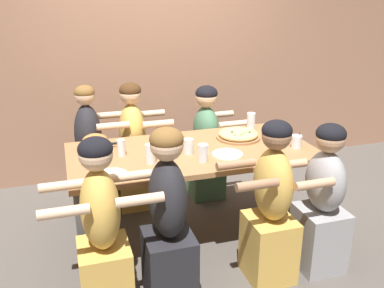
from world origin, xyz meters
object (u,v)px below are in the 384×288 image
drinking_glass_e (284,139)px  diner_far_left (90,157)px  pizza_board_main (238,135)px  diner_near_left (102,236)px  drinking_glass_d (150,154)px  diner_far_midright (206,146)px  diner_near_midleft (168,224)px  drinking_glass_c (203,154)px  empty_plate_a (111,175)px  diner_near_right (322,204)px  diner_far_midleft (134,151)px  drinking_glass_a (121,149)px  cocktail_glass_blue (297,142)px  drinking_glass_b (189,147)px  skillet_bowl (95,143)px  diner_near_midright (271,209)px  empty_plate_b (227,154)px  drinking_glass_f (251,122)px

drinking_glass_e → diner_far_left: size_ratio=0.09×
pizza_board_main → diner_near_left: diner_near_left is taller
drinking_glass_d → diner_far_midright: diner_far_midright is taller
drinking_glass_d → diner_near_midleft: diner_near_midleft is taller
pizza_board_main → drinking_glass_c: bearing=-138.7°
drinking_glass_c → drinking_glass_d: drinking_glass_d is taller
empty_plate_a → drinking_glass_e: 1.45m
drinking_glass_d → diner_near_right: diner_near_right is taller
diner_far_midleft → empty_plate_a: bearing=-18.0°
drinking_glass_a → diner_far_midright: bearing=35.2°
pizza_board_main → drinking_glass_e: size_ratio=3.32×
cocktail_glass_blue → diner_far_midright: (-0.46, 0.89, -0.30)m
diner_far_left → diner_near_left: bearing=-1.8°
drinking_glass_a → diner_near_right: 1.55m
empty_plate_a → drinking_glass_b: drinking_glass_b is taller
drinking_glass_d → diner_far_midleft: 0.90m
skillet_bowl → diner_far_left: (-0.02, 0.44, -0.28)m
drinking_glass_b → drinking_glass_c: size_ratio=0.91×
drinking_glass_e → diner_near_midright: bearing=-124.3°
drinking_glass_a → diner_far_left: size_ratio=0.11×
diner_far_left → diner_near_midright: bearing=38.9°
skillet_bowl → diner_near_left: 0.98m
drinking_glass_b → diner_near_right: bearing=-37.1°
drinking_glass_c → drinking_glass_d: (-0.38, 0.08, 0.01)m
drinking_glass_a → diner_far_left: bearing=107.3°
pizza_board_main → diner_far_midright: size_ratio=0.33×
skillet_bowl → drinking_glass_d: 0.55m
diner_near_right → diner_far_midleft: bearing=39.4°
pizza_board_main → empty_plate_b: size_ratio=1.59×
drinking_glass_a → diner_near_left: (-0.24, -0.73, -0.28)m
drinking_glass_e → drinking_glass_f: drinking_glass_f is taller
empty_plate_b → drinking_glass_b: bearing=157.5°
drinking_glass_f → diner_near_left: bearing=-144.2°
drinking_glass_a → diner_far_left: 0.74m
diner_far_midright → diner_far_left: bearing=-90.0°
drinking_glass_a → drinking_glass_b: (0.50, -0.11, -0.00)m
empty_plate_a → diner_far_left: 1.03m
drinking_glass_a → diner_near_midright: bearing=-38.8°
diner_near_right → diner_near_midright: diner_near_midright is taller
drinking_glass_e → diner_near_left: (-1.55, -0.58, -0.28)m
empty_plate_b → drinking_glass_e: (0.52, 0.07, 0.04)m
empty_plate_a → diner_near_right: 1.52m
drinking_glass_f → diner_near_right: bearing=-85.2°
cocktail_glass_blue → diner_far_left: diner_far_left is taller
skillet_bowl → drinking_glass_a: 0.27m
pizza_board_main → diner_near_midright: 0.88m
empty_plate_a → diner_far_midleft: 1.07m
skillet_bowl → diner_far_left: 0.52m
drinking_glass_d → diner_far_midleft: diner_far_midleft is taller
empty_plate_a → diner_far_left: size_ratio=0.19×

